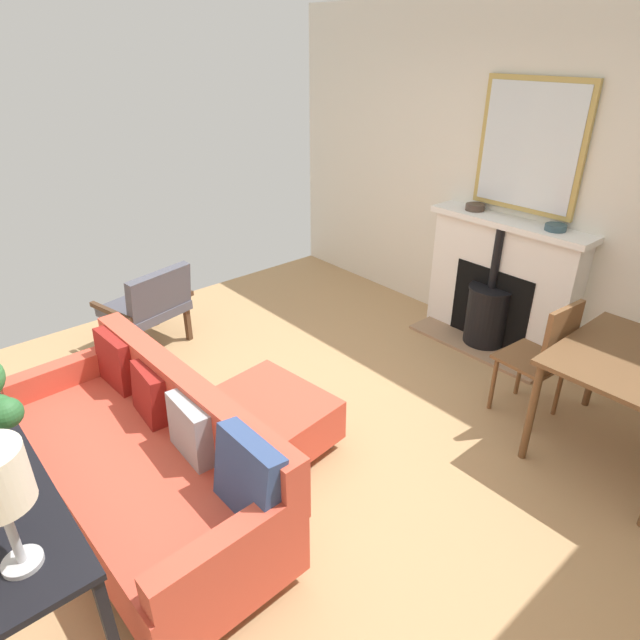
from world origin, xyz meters
TOP-DOWN VIEW (x-y plane):
  - ground_plane at (0.00, 0.00)m, footprint 4.91×5.20m
  - wall_left at (-2.45, 0.00)m, footprint 0.12×5.20m
  - fireplace at (-2.24, 0.12)m, footprint 0.54×1.39m
  - mirror_over_mantel at (-2.37, 0.12)m, footprint 0.04×0.88m
  - mantel_bowl_near at (-2.27, -0.24)m, footprint 0.16×0.16m
  - mantel_bowl_far at (-2.27, 0.49)m, footprint 0.16×0.16m
  - sofa at (0.94, -0.01)m, footprint 0.87×1.97m
  - ottoman at (0.13, -0.01)m, footprint 0.76×0.82m
  - armchair_accent at (0.10, -1.76)m, footprint 0.78×0.71m
  - dining_table at (-1.50, 1.52)m, footprint 0.97×0.85m
  - dining_chair_near_fireplace at (-1.49, 0.96)m, footprint 0.43×0.43m

SIDE VIEW (x-z plane):
  - ground_plane at x=0.00m, z-range -0.01..0.00m
  - ottoman at x=0.13m, z-range 0.04..0.42m
  - sofa at x=0.94m, z-range -0.06..0.77m
  - armchair_accent at x=0.10m, z-range 0.05..0.80m
  - fireplace at x=-2.24m, z-range -0.06..1.06m
  - dining_chair_near_fireplace at x=-1.49m, z-range 0.08..1.00m
  - dining_table at x=-1.50m, z-range 0.27..1.02m
  - mantel_bowl_far at x=-2.27m, z-range 1.12..1.17m
  - mantel_bowl_near at x=-2.27m, z-range 1.12..1.18m
  - wall_left at x=-2.45m, z-range 0.00..2.76m
  - mirror_over_mantel at x=-2.37m, z-range 1.18..2.19m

